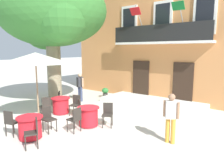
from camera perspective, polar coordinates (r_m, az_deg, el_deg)
ground_plane at (r=9.20m, az=-5.77°, el=-9.60°), size 120.00×120.00×0.00m
building_facade at (r=14.28m, az=16.81°, el=11.95°), size 13.00×5.09×7.50m
entrance_step_platform at (r=11.76m, az=10.43°, el=-4.92°), size 5.45×2.25×0.25m
plane_tree at (r=12.01m, az=-15.96°, el=17.37°), size 6.05×5.31×6.66m
cafe_table_near_tree at (r=10.24m, az=-13.61°, el=-5.60°), size 0.86×0.86×0.76m
cafe_chair_near_tree_0 at (r=10.93m, az=-13.44°, el=-3.91°), size 0.57×0.57×0.91m
cafe_chair_near_tree_1 at (r=9.86m, az=-17.45°, el=-5.50°), size 0.49×0.49×0.91m
cafe_chair_near_tree_2 at (r=9.86m, az=-9.79°, el=-5.20°), size 0.50×0.50×0.91m
cafe_table_middle at (r=7.73m, az=-21.18°, el=-10.80°), size 0.86×0.86×0.76m
cafe_chair_middle_0 at (r=6.98m, az=-20.38°, el=-11.72°), size 0.54×0.54×0.91m
cafe_chair_middle_1 at (r=8.11m, az=-16.78°, el=-8.63°), size 0.42×0.42×0.91m
cafe_chair_middle_2 at (r=8.16m, az=-25.50°, el=-9.04°), size 0.49×0.49×0.91m
cafe_table_front at (r=8.41m, az=-6.37°, el=-8.61°), size 0.86×0.86×0.76m
cafe_chair_front_0 at (r=8.31m, az=-1.18°, el=-7.80°), size 0.55×0.55×0.91m
cafe_chair_front_1 at (r=9.05m, az=-8.10°, el=-6.46°), size 0.55×0.55×0.91m
cafe_chair_front_2 at (r=7.82m, az=-9.86°, el=-9.01°), size 0.40×0.40×0.91m
cafe_umbrella at (r=9.29m, az=-19.89°, el=6.51°), size 2.90×2.90×2.85m
ground_planter_left at (r=13.22m, az=-1.84°, el=-2.22°), size 0.41×0.41×0.63m
pedestrian_near_entrance at (r=12.38m, az=-8.59°, el=-0.40°), size 0.53×0.38×1.63m
pedestrian_mid_plaza at (r=13.03m, az=-14.26°, el=-0.01°), size 0.53×0.30×1.67m
pedestrian_by_tree at (r=7.00m, az=15.58°, el=-8.17°), size 0.53×0.37×1.61m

